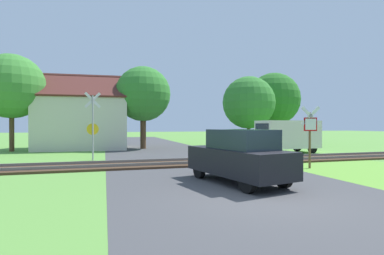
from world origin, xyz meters
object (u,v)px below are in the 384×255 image
object	(u,v)px
crossing_sign_far	(93,123)
stop_sign_near	(310,131)
tree_left	(12,86)
tree_right	(249,103)
tree_far	(274,99)
mail_truck	(286,135)
house	(84,121)
tree_center	(143,94)
parked_car	(239,156)

from	to	relation	value
crossing_sign_far	stop_sign_near	bearing A→B (deg)	-41.42
tree_left	tree_right	bearing A→B (deg)	1.21
tree_far	tree_right	world-z (taller)	tree_far
mail_truck	tree_far	bearing A→B (deg)	-30.97
stop_sign_near	crossing_sign_far	size ratio (longest dim) A/B	0.74
house	mail_truck	world-z (taller)	house
tree_center	parked_car	bearing A→B (deg)	-85.47
tree_left	tree_center	size ratio (longest dim) A/B	1.06
crossing_sign_far	parked_car	xyz separation A→B (m)	(4.89, -8.14, -1.15)
tree_far	mail_truck	bearing A→B (deg)	-117.60
house	parked_car	xyz separation A→B (m)	(5.87, -17.01, -1.34)
stop_sign_near	crossing_sign_far	distance (m)	11.12
tree_far	tree_left	bearing A→B (deg)	-170.95
tree_far	parked_car	xyz separation A→B (m)	(-13.25, -19.41, -3.83)
tree_left	parked_car	size ratio (longest dim) A/B	1.67
tree_left	mail_truck	distance (m)	20.02
tree_left	parked_car	bearing A→B (deg)	-55.34
tree_far	crossing_sign_far	bearing A→B (deg)	-148.14
stop_sign_near	tree_far	bearing A→B (deg)	-105.05
tree_right	tree_left	distance (m)	19.33
crossing_sign_far	parked_car	size ratio (longest dim) A/B	0.88
stop_sign_near	tree_center	bearing A→B (deg)	-54.88
parked_car	tree_left	bearing A→B (deg)	112.40
stop_sign_near	mail_truck	xyz separation A→B (m)	(3.29, 6.77, -0.42)
tree_left	mail_truck	size ratio (longest dim) A/B	1.42
parked_car	house	bearing A→B (deg)	96.79
tree_left	parked_car	distance (m)	19.33
tree_center	mail_truck	xyz separation A→B (m)	(9.02, -6.57, -3.23)
stop_sign_near	tree_far	size ratio (longest dim) A/B	0.37
stop_sign_near	house	distance (m)	18.10
crossing_sign_far	tree_far	bearing A→B (deg)	22.81
tree_right	crossing_sign_far	bearing A→B (deg)	-149.68
tree_center	mail_truck	size ratio (longest dim) A/B	1.34
tree_right	tree_center	size ratio (longest dim) A/B	0.96
tree_left	crossing_sign_far	bearing A→B (deg)	-51.65
tree_far	parked_car	world-z (taller)	tree_far
tree_far	tree_left	world-z (taller)	tree_far
tree_center	tree_left	bearing A→B (deg)	179.73
house	tree_left	size ratio (longest dim) A/B	1.05
crossing_sign_far	house	world-z (taller)	house
tree_right	parked_car	xyz separation A→B (m)	(-8.54, -15.99, -3.12)
house	mail_truck	bearing A→B (deg)	-27.20
stop_sign_near	tree_right	bearing A→B (deg)	-94.42
tree_right	stop_sign_near	bearing A→B (deg)	-106.32
stop_sign_near	tree_left	distance (m)	20.54
stop_sign_near	house	size ratio (longest dim) A/B	0.37
tree_right	tree_left	bearing A→B (deg)	-178.79
tree_center	crossing_sign_far	bearing A→B (deg)	-116.31
stop_sign_near	tree_center	xyz separation A→B (m)	(-5.73, 13.34, 2.80)
crossing_sign_far	tree_right	size ratio (longest dim) A/B	0.58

